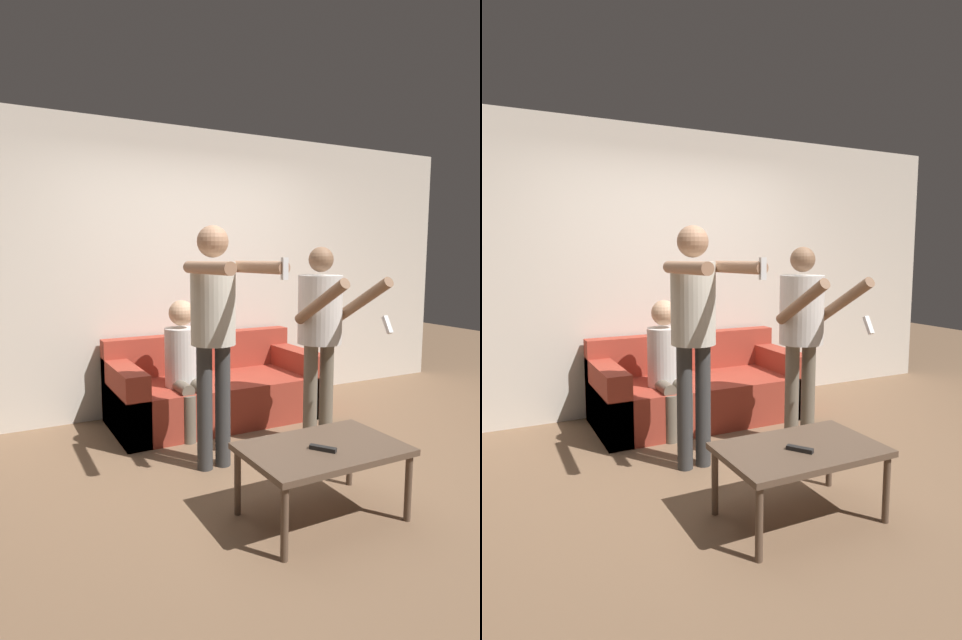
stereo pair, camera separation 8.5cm
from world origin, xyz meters
TOP-DOWN VIEW (x-y plane):
  - ground_plane at (0.00, 0.00)m, footprint 14.00×14.00m
  - wall_back at (0.00, 1.73)m, footprint 6.40×0.06m
  - couch at (0.07, 1.26)m, footprint 1.89×0.88m
  - person_standing_left at (-0.39, 0.25)m, footprint 0.43×0.80m
  - person_standing_right at (0.52, 0.25)m, footprint 0.46×0.74m
  - person_seated at (-0.30, 1.06)m, footprint 0.30×0.52m
  - coffee_table at (-0.12, -0.64)m, footprint 0.91×0.59m
  - remote_on_table at (-0.16, -0.69)m, footprint 0.12×0.14m

SIDE VIEW (x-z plane):
  - ground_plane at x=0.00m, z-range 0.00..0.00m
  - couch at x=0.07m, z-range -0.12..0.64m
  - coffee_table at x=-0.12m, z-range 0.17..0.60m
  - remote_on_table at x=-0.16m, z-range 0.43..0.45m
  - person_seated at x=-0.30m, z-range 0.05..1.18m
  - person_standing_right at x=0.52m, z-range 0.20..1.77m
  - person_standing_left at x=-0.39m, z-range 0.22..1.93m
  - wall_back at x=0.00m, z-range 0.00..2.70m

